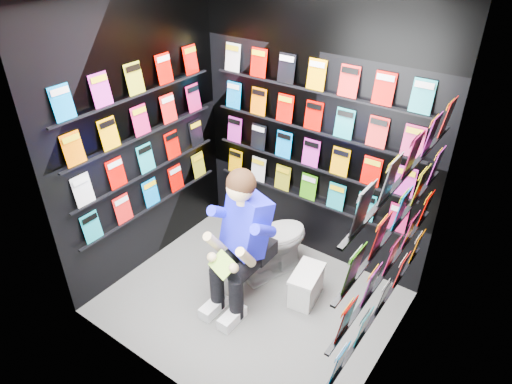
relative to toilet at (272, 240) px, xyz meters
The scene contains 13 objects.
floor 0.61m from the toilet, 79.38° to the right, with size 2.40×2.40×0.00m, color #5D5D5B.
wall_back 1.07m from the toilet, 80.37° to the left, with size 2.40×0.04×2.60m, color black.
wall_front 1.75m from the toilet, 86.54° to the right, with size 2.40×0.04×2.60m, color black.
wall_left 1.53m from the toilet, 156.85° to the right, with size 0.04×2.00×2.60m, color black.
wall_right 1.66m from the toilet, 20.23° to the right, with size 0.04×2.00×2.60m, color black.
comics_back 1.06m from the toilet, 79.80° to the left, with size 2.10×0.06×1.37m, color #E80600, non-canonical shape.
comics_left 1.51m from the toilet, 156.28° to the right, with size 0.06×1.70×1.37m, color #E80600, non-canonical shape.
comics_right 1.64m from the toilet, 20.67° to the right, with size 0.06×1.70×1.37m, color #E80600, non-canonical shape.
toilet is the anchor object (origin of this frame).
longbox 0.54m from the toilet, 16.19° to the right, with size 0.21×0.38×0.28m, color white.
longbox_lid 0.50m from the toilet, 16.19° to the right, with size 0.23×0.40×0.03m, color white.
reader 0.57m from the toilet, 90.00° to the right, with size 0.55×0.80×1.47m, color #1413EB, non-canonical shape.
held_comic 0.76m from the toilet, 90.00° to the right, with size 0.25×0.01×0.17m, color green.
Camera 1 is at (1.79, -2.41, 3.05)m, focal length 32.00 mm.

